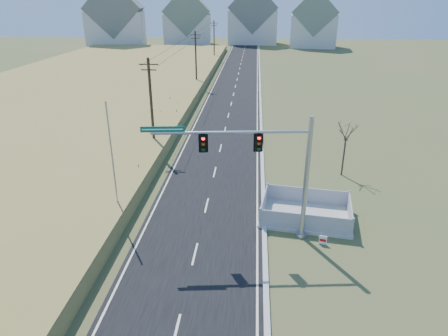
# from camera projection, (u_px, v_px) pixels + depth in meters

# --- Properties ---
(ground) EXTENTS (260.00, 260.00, 0.00)m
(ground) POSITION_uv_depth(u_px,v_px,m) (199.00, 236.00, 25.53)
(ground) COLOR #4B5A2B
(ground) RESTS_ON ground
(road) EXTENTS (8.00, 180.00, 0.06)m
(road) POSITION_uv_depth(u_px,v_px,m) (237.00, 82.00, 71.28)
(road) COLOR black
(road) RESTS_ON ground
(curb) EXTENTS (0.30, 180.00, 0.18)m
(curb) POSITION_uv_depth(u_px,v_px,m) (260.00, 82.00, 70.96)
(curb) COLOR #B2AFA8
(curb) RESTS_ON ground
(reed_marsh) EXTENTS (38.00, 110.00, 1.30)m
(reed_marsh) POSITION_uv_depth(u_px,v_px,m) (83.00, 88.00, 63.57)
(reed_marsh) COLOR olive
(reed_marsh) RESTS_ON ground
(utility_pole_near) EXTENTS (1.80, 0.26, 9.00)m
(utility_pole_near) POSITION_uv_depth(u_px,v_px,m) (151.00, 104.00, 37.86)
(utility_pole_near) COLOR #422D1E
(utility_pole_near) RESTS_ON ground
(utility_pole_mid) EXTENTS (1.80, 0.26, 9.00)m
(utility_pole_mid) POSITION_uv_depth(u_px,v_px,m) (196.00, 59.00, 65.32)
(utility_pole_mid) COLOR #422D1E
(utility_pole_mid) RESTS_ON ground
(utility_pole_far) EXTENTS (1.80, 0.26, 9.00)m
(utility_pole_far) POSITION_uv_depth(u_px,v_px,m) (214.00, 40.00, 92.77)
(utility_pole_far) COLOR #422D1E
(utility_pole_far) RESTS_ON ground
(condo_nw) EXTENTS (17.69, 13.38, 19.05)m
(condo_nw) POSITION_uv_depth(u_px,v_px,m) (115.00, 20.00, 116.67)
(condo_nw) COLOR silver
(condo_nw) RESTS_ON ground
(condo_nnw) EXTENTS (14.93, 11.17, 17.03)m
(condo_nnw) POSITION_uv_depth(u_px,v_px,m) (188.00, 21.00, 122.89)
(condo_nnw) COLOR silver
(condo_nnw) RESTS_ON ground
(condo_n) EXTENTS (15.27, 10.20, 18.54)m
(condo_n) POSITION_uv_depth(u_px,v_px,m) (253.00, 19.00, 124.87)
(condo_n) COLOR silver
(condo_n) RESTS_ON ground
(condo_ne) EXTENTS (14.12, 10.51, 16.52)m
(condo_ne) POSITION_uv_depth(u_px,v_px,m) (314.00, 23.00, 116.59)
(condo_ne) COLOR silver
(condo_ne) RESTS_ON ground
(traffic_signal_mast) EXTENTS (9.93, 1.43, 7.94)m
(traffic_signal_mast) POSITION_uv_depth(u_px,v_px,m) (275.00, 168.00, 23.54)
(traffic_signal_mast) COLOR #9EA0A5
(traffic_signal_mast) RESTS_ON ground
(fence_enclosure) EXTENTS (6.63, 4.99, 1.39)m
(fence_enclosure) POSITION_uv_depth(u_px,v_px,m) (305.00, 215.00, 27.49)
(fence_enclosure) COLOR #B7B5AD
(fence_enclosure) RESTS_ON ground
(open_sign) EXTENTS (0.48, 0.16, 0.60)m
(open_sign) POSITION_uv_depth(u_px,v_px,m) (323.00, 240.00, 24.56)
(open_sign) COLOR white
(open_sign) RESTS_ON ground
(flagpole) EXTENTS (0.37, 0.37, 8.22)m
(flagpole) POSITION_uv_depth(u_px,v_px,m) (114.00, 174.00, 26.38)
(flagpole) COLOR #B7B5AD
(flagpole) RESTS_ON ground
(bare_tree) EXTENTS (1.87, 1.87, 4.95)m
(bare_tree) POSITION_uv_depth(u_px,v_px,m) (347.00, 131.00, 32.69)
(bare_tree) COLOR #4C3F33
(bare_tree) RESTS_ON ground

